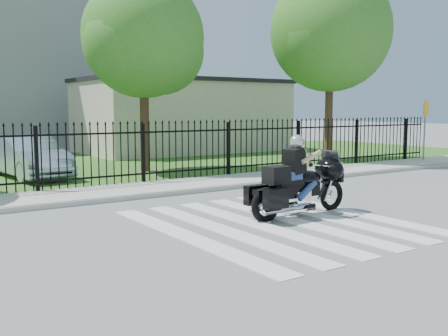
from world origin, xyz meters
TOP-DOWN VIEW (x-y plane):
  - ground at (0.00, 0.00)m, footprint 120.00×120.00m
  - crosswalk at (0.00, 0.00)m, footprint 5.00×5.50m
  - sidewalk at (0.00, 5.00)m, footprint 40.00×2.00m
  - curb at (0.00, 4.00)m, footprint 40.00×0.12m
  - grass_strip at (0.00, 12.00)m, footprint 40.00×12.00m
  - iron_fence at (0.00, 6.00)m, footprint 26.00×0.04m
  - tree_mid at (1.50, 9.00)m, footprint 4.20×4.20m
  - tree_right at (9.50, 8.00)m, footprint 5.00×5.00m
  - building_low at (7.00, 16.00)m, footprint 10.00×6.00m
  - building_low_roof at (7.00, 16.00)m, footprint 10.20×6.20m
  - motorcycle_rider at (0.83, 0.30)m, footprint 2.63×0.84m
  - parked_car at (-2.33, 9.51)m, footprint 1.84×4.25m
  - traffic_sign at (12.32, 5.33)m, footprint 0.51×0.19m

SIDE VIEW (x-z plane):
  - ground at x=0.00m, z-range 0.00..0.00m
  - crosswalk at x=0.00m, z-range 0.00..0.01m
  - grass_strip at x=0.00m, z-range 0.00..0.02m
  - sidewalk at x=0.00m, z-range 0.00..0.12m
  - curb at x=0.00m, z-range 0.00..0.12m
  - parked_car at x=-2.33m, z-range 0.02..1.38m
  - motorcycle_rider at x=0.83m, z-range -0.16..1.58m
  - iron_fence at x=0.00m, z-range 0.00..1.80m
  - building_low at x=7.00m, z-range 0.00..3.50m
  - traffic_sign at x=12.32m, z-range 0.64..3.05m
  - building_low_roof at x=7.00m, z-range 3.50..3.70m
  - tree_mid at x=1.50m, z-range 1.28..8.06m
  - tree_right at x=9.50m, z-range 1.44..9.34m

